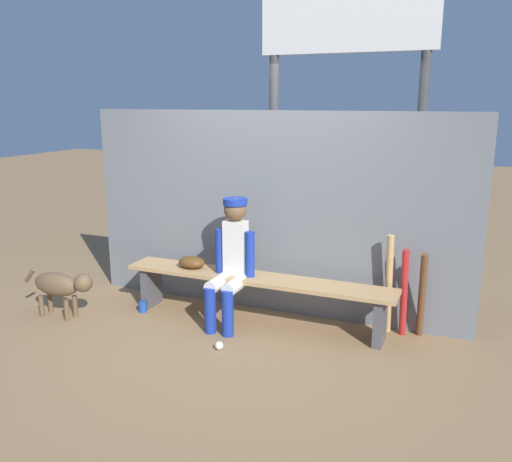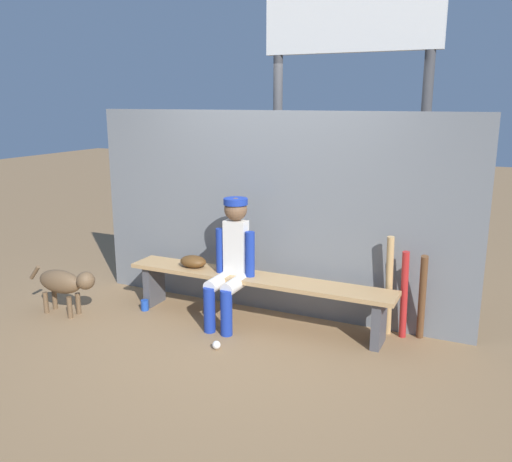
# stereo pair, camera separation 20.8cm
# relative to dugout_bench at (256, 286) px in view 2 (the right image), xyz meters

# --- Properties ---
(ground_plane) EXTENTS (30.00, 30.00, 0.00)m
(ground_plane) POSITION_rel_dugout_bench_xyz_m (0.00, 0.00, -0.37)
(ground_plane) COLOR olive
(chainlink_fence) EXTENTS (4.00, 0.03, 2.03)m
(chainlink_fence) POSITION_rel_dugout_bench_xyz_m (0.00, 0.37, 0.64)
(chainlink_fence) COLOR slate
(chainlink_fence) RESTS_ON ground_plane
(dugout_bench) EXTENTS (2.70, 0.36, 0.48)m
(dugout_bench) POSITION_rel_dugout_bench_xyz_m (0.00, 0.00, 0.00)
(dugout_bench) COLOR tan
(dugout_bench) RESTS_ON ground_plane
(player_seated) EXTENTS (0.41, 0.55, 1.23)m
(player_seated) POSITION_rel_dugout_bench_xyz_m (-0.21, -0.11, 0.29)
(player_seated) COLOR silver
(player_seated) RESTS_ON ground_plane
(baseball_glove) EXTENTS (0.28, 0.20, 0.12)m
(baseball_glove) POSITION_rel_dugout_bench_xyz_m (-0.70, 0.00, 0.16)
(baseball_glove) COLOR #593819
(baseball_glove) RESTS_ON dugout_bench
(bat_wood_tan) EXTENTS (0.07, 0.14, 0.95)m
(bat_wood_tan) POSITION_rel_dugout_bench_xyz_m (1.22, 0.26, 0.10)
(bat_wood_tan) COLOR tan
(bat_wood_tan) RESTS_ON ground_plane
(bat_aluminum_red) EXTENTS (0.08, 0.13, 0.83)m
(bat_aluminum_red) POSITION_rel_dugout_bench_xyz_m (1.36, 0.25, 0.04)
(bat_aluminum_red) COLOR #B22323
(bat_aluminum_red) RESTS_ON ground_plane
(bat_wood_dark) EXTENTS (0.08, 0.25, 0.83)m
(bat_wood_dark) POSITION_rel_dugout_bench_xyz_m (1.52, 0.24, 0.04)
(bat_wood_dark) COLOR brown
(bat_wood_dark) RESTS_ON ground_plane
(baseball) EXTENTS (0.07, 0.07, 0.07)m
(baseball) POSITION_rel_dugout_bench_xyz_m (-0.07, -0.67, -0.34)
(baseball) COLOR white
(baseball) RESTS_ON ground_plane
(cup_on_ground) EXTENTS (0.08, 0.08, 0.11)m
(cup_on_ground) POSITION_rel_dugout_bench_xyz_m (-1.18, -0.20, -0.32)
(cup_on_ground) COLOR #1E47AD
(cup_on_ground) RESTS_ON ground_plane
(cup_on_bench) EXTENTS (0.08, 0.08, 0.11)m
(cup_on_bench) POSITION_rel_dugout_bench_xyz_m (-0.39, 0.05, 0.16)
(cup_on_bench) COLOR red
(cup_on_bench) RESTS_ON dugout_bench
(scoreboard) EXTENTS (2.05, 0.27, 3.62)m
(scoreboard) POSITION_rel_dugout_bench_xyz_m (0.62, 0.99, 2.14)
(scoreboard) COLOR #3F3F42
(scoreboard) RESTS_ON ground_plane
(dog) EXTENTS (0.84, 0.20, 0.49)m
(dog) POSITION_rel_dugout_bench_xyz_m (-1.84, -0.62, -0.04)
(dog) COLOR brown
(dog) RESTS_ON ground_plane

